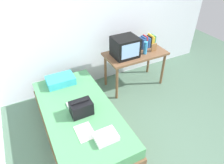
{
  "coord_description": "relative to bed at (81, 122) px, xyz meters",
  "views": [
    {
      "loc": [
        -1.37,
        -1.35,
        2.53
      ],
      "look_at": [
        -0.12,
        1.1,
        0.51
      ],
      "focal_mm": 32.54,
      "sensor_mm": 36.0,
      "label": 1
    }
  ],
  "objects": [
    {
      "name": "remote_dark",
      "position": [
        0.18,
        -0.6,
        0.26
      ],
      "size": [
        0.04,
        0.16,
        0.02
      ],
      "primitive_type": "cube",
      "color": "black",
      "rests_on": "bed"
    },
    {
      "name": "magazine",
      "position": [
        -0.07,
        -0.41,
        0.26
      ],
      "size": [
        0.21,
        0.29,
        0.01
      ],
      "primitive_type": "cube",
      "color": "white",
      "rests_on": "bed"
    },
    {
      "name": "remote_silver",
      "position": [
        -0.1,
        0.15,
        0.26
      ],
      "size": [
        0.04,
        0.14,
        0.02
      ],
      "primitive_type": "cube",
      "color": "#B7B7BC",
      "rests_on": "bed"
    },
    {
      "name": "picture_frame",
      "position": [
        1.75,
        0.65,
        0.55
      ],
      "size": [
        0.11,
        0.02,
        0.15
      ],
      "primitive_type": "cube",
      "color": "olive",
      "rests_on": "desk"
    },
    {
      "name": "water_bottle",
      "position": [
        1.54,
        0.64,
        0.6
      ],
      "size": [
        0.07,
        0.07,
        0.24
      ],
      "primitive_type": "cylinder",
      "color": "#3399DB",
      "rests_on": "desk"
    },
    {
      "name": "ground_plane",
      "position": [
        0.84,
        -0.72,
        -0.25
      ],
      "size": [
        8.0,
        8.0,
        0.0
      ],
      "primitive_type": "plane",
      "color": "#4C6B56"
    },
    {
      "name": "book_row",
      "position": [
        1.74,
        0.87,
        0.59
      ],
      "size": [
        0.3,
        0.17,
        0.24
      ],
      "color": "#2D5699",
      "rests_on": "desk"
    },
    {
      "name": "bed",
      "position": [
        0.0,
        0.0,
        0.0
      ],
      "size": [
        1.0,
        2.0,
        0.5
      ],
      "color": "brown",
      "rests_on": "ground"
    },
    {
      "name": "wall_back",
      "position": [
        0.84,
        1.28,
        1.05
      ],
      "size": [
        5.2,
        0.1,
        2.6
      ],
      "primitive_type": "cube",
      "color": "silver",
      "rests_on": "ground"
    },
    {
      "name": "handbag",
      "position": [
        0.02,
        -0.08,
        0.35
      ],
      "size": [
        0.3,
        0.2,
        0.22
      ],
      "color": "black",
      "rests_on": "bed"
    },
    {
      "name": "tv",
      "position": [
        1.16,
        0.73,
        0.66
      ],
      "size": [
        0.44,
        0.39,
        0.36
      ],
      "color": "black",
      "rests_on": "desk"
    },
    {
      "name": "pillow",
      "position": [
        -0.05,
        0.75,
        0.32
      ],
      "size": [
        0.45,
        0.3,
        0.12
      ],
      "primitive_type": "cube",
      "color": "#33A8B7",
      "rests_on": "bed"
    },
    {
      "name": "desk",
      "position": [
        1.41,
        0.75,
        0.39
      ],
      "size": [
        1.16,
        0.6,
        0.72
      ],
      "color": "brown",
      "rests_on": "ground"
    },
    {
      "name": "folded_towel",
      "position": [
        0.13,
        -0.62,
        0.29
      ],
      "size": [
        0.28,
        0.22,
        0.07
      ],
      "primitive_type": "cube",
      "color": "white",
      "rests_on": "bed"
    }
  ]
}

